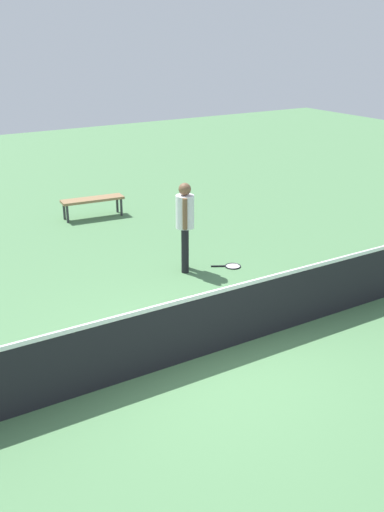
{
  "coord_description": "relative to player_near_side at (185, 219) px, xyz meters",
  "views": [
    {
      "loc": [
        4.04,
        6.22,
        4.36
      ],
      "look_at": [
        -0.74,
        -1.43,
        0.9
      ],
      "focal_mm": 42.25,
      "sensor_mm": 36.0,
      "label": 1
    }
  ],
  "objects": [
    {
      "name": "tennis_racket_near_player",
      "position": [
        -0.84,
        0.34,
        -1.0
      ],
      "size": [
        0.59,
        0.44,
        0.03
      ],
      "color": "black",
      "rests_on": "ground_plane"
    },
    {
      "name": "court_net",
      "position": [
        1.48,
        2.86,
        -0.51
      ],
      "size": [
        10.09,
        0.09,
        1.07
      ],
      "color": "#4C4C51",
      "rests_on": "ground_plane"
    },
    {
      "name": "ground_plane",
      "position": [
        1.48,
        2.86,
        -1.01
      ],
      "size": [
        40.0,
        40.0,
        0.0
      ],
      "primitive_type": "plane",
      "color": "#4C7A4C"
    },
    {
      "name": "tennis_ball_midcourt",
      "position": [
        0.77,
        2.05,
        -0.98
      ],
      "size": [
        0.07,
        0.07,
        0.07
      ],
      "primitive_type": "sphere",
      "color": "#C6E033",
      "rests_on": "ground_plane"
    },
    {
      "name": "player_near_side",
      "position": [
        0.0,
        0.0,
        0.0
      ],
      "size": [
        0.47,
        0.49,
        1.7
      ],
      "color": "black",
      "rests_on": "ground_plane"
    },
    {
      "name": "tennis_ball_by_net",
      "position": [
        -1.21,
        2.18,
        -0.98
      ],
      "size": [
        0.07,
        0.07,
        0.07
      ],
      "primitive_type": "sphere",
      "color": "#C6E033",
      "rests_on": "ground_plane"
    },
    {
      "name": "courtside_bench",
      "position": [
        0.14,
        -4.06,
        -0.59
      ],
      "size": [
        1.53,
        0.55,
        0.48
      ],
      "color": "olive",
      "rests_on": "ground_plane"
    }
  ]
}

